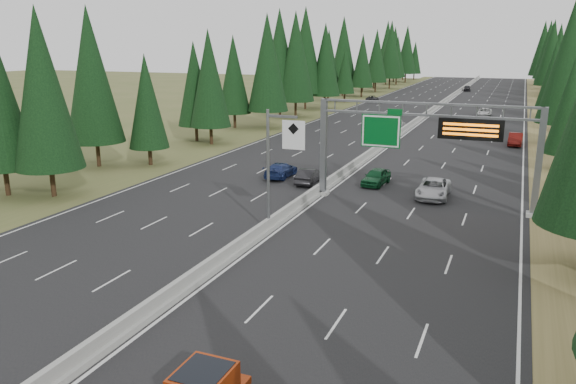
{
  "coord_description": "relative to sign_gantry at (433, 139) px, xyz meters",
  "views": [
    {
      "loc": [
        14.57,
        -7.1,
        12.06
      ],
      "look_at": [
        3.43,
        20.0,
        4.29
      ],
      "focal_mm": 35.0,
      "sensor_mm": 36.0,
      "label": 1
    }
  ],
  "objects": [
    {
      "name": "car_ahead_dkred",
      "position": [
        5.58,
        30.87,
        -4.44
      ],
      "size": [
        1.68,
        4.57,
        1.5
      ],
      "primitive_type": "imported",
      "rotation": [
        0.0,
        0.0,
        -0.02
      ],
      "color": "#58100C",
      "rests_on": "road"
    },
    {
      "name": "silver_minivan",
      "position": [
        -0.1,
        2.79,
        -4.46
      ],
      "size": [
        2.53,
        5.29,
        1.46
      ],
      "primitive_type": "imported",
      "rotation": [
        0.0,
        0.0,
        0.02
      ],
      "color": "silver",
      "rests_on": "road"
    },
    {
      "name": "car_ahead_green",
      "position": [
        -5.36,
        5.12,
        -4.48
      ],
      "size": [
        2.08,
        4.31,
        1.42
      ],
      "primitive_type": "imported",
      "rotation": [
        0.0,
        0.0,
        -0.1
      ],
      "color": "#114C26",
      "rests_on": "road"
    },
    {
      "name": "median_barrier",
      "position": [
        -8.92,
        45.12,
        -4.85
      ],
      "size": [
        0.7,
        260.0,
        0.85
      ],
      "color": "gray",
      "rests_on": "road"
    },
    {
      "name": "car_onc_white",
      "position": [
        -10.42,
        39.59,
        -4.54
      ],
      "size": [
        1.64,
        3.87,
        1.31
      ],
      "primitive_type": "imported",
      "rotation": [
        0.0,
        0.0,
        3.12
      ],
      "color": "silver",
      "rests_on": "road"
    },
    {
      "name": "car_ahead_white",
      "position": [
        0.27,
        59.46,
        -4.52
      ],
      "size": [
        2.28,
        4.83,
        1.33
      ],
      "primitive_type": "imported",
      "rotation": [
        0.0,
        0.0,
        0.01
      ],
      "color": "silver",
      "rests_on": "road"
    },
    {
      "name": "hov_sign_pole",
      "position": [
        -8.33,
        -9.92,
        -0.54
      ],
      "size": [
        2.8,
        0.5,
        8.0
      ],
      "color": "slate",
      "rests_on": "road"
    },
    {
      "name": "tree_row_left",
      "position": [
        -31.03,
        39.57,
        4.16
      ],
      "size": [
        12.16,
        240.44,
        18.75
      ],
      "color": "black",
      "rests_on": "ground"
    },
    {
      "name": "car_ahead_dkgrey",
      "position": [
        -0.19,
        38.02,
        -4.43
      ],
      "size": [
        2.17,
        5.25,
        1.52
      ],
      "primitive_type": "imported",
      "rotation": [
        0.0,
        0.0,
        -0.01
      ],
      "color": "black",
      "rests_on": "road"
    },
    {
      "name": "road",
      "position": [
        -8.92,
        45.12,
        -5.23
      ],
      "size": [
        32.0,
        260.0,
        0.08
      ],
      "primitive_type": "cube",
      "color": "black",
      "rests_on": "ground"
    },
    {
      "name": "car_ahead_far",
      "position": [
        -7.42,
        112.48,
        -4.44
      ],
      "size": [
        2.13,
        4.51,
        1.49
      ],
      "primitive_type": "imported",
      "rotation": [
        0.0,
        0.0,
        0.09
      ],
      "color": "black",
      "rests_on": "road"
    },
    {
      "name": "shoulder_left",
      "position": [
        -26.72,
        45.12,
        -5.24
      ],
      "size": [
        3.6,
        260.0,
        0.06
      ],
      "primitive_type": "cube",
      "color": "#4A5628",
      "rests_on": "ground"
    },
    {
      "name": "car_onc_near",
      "position": [
        -10.98,
        3.28,
        -4.51
      ],
      "size": [
        1.69,
        4.18,
        1.35
      ],
      "primitive_type": "imported",
      "rotation": [
        0.0,
        0.0,
        3.21
      ],
      "color": "black",
      "rests_on": "road"
    },
    {
      "name": "car_onc_far",
      "position": [
        -23.42,
        75.73,
        -4.52
      ],
      "size": [
        2.63,
        4.98,
        1.34
      ],
      "primitive_type": "imported",
      "rotation": [
        0.0,
        0.0,
        3.23
      ],
      "color": "black",
      "rests_on": "road"
    },
    {
      "name": "car_onc_blue",
      "position": [
        -14.19,
        4.54,
        -4.51
      ],
      "size": [
        1.98,
        4.74,
        1.37
      ],
      "primitive_type": "imported",
      "rotation": [
        0.0,
        0.0,
        3.16
      ],
      "color": "navy",
      "rests_on": "road"
    },
    {
      "name": "shoulder_right",
      "position": [
        8.88,
        45.12,
        -5.24
      ],
      "size": [
        3.6,
        260.0,
        0.06
      ],
      "primitive_type": "cube",
      "color": "olive",
      "rests_on": "ground"
    },
    {
      "name": "sign_gantry",
      "position": [
        0.0,
        0.0,
        0.0
      ],
      "size": [
        16.75,
        0.98,
        7.8
      ],
      "color": "slate",
      "rests_on": "road"
    }
  ]
}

